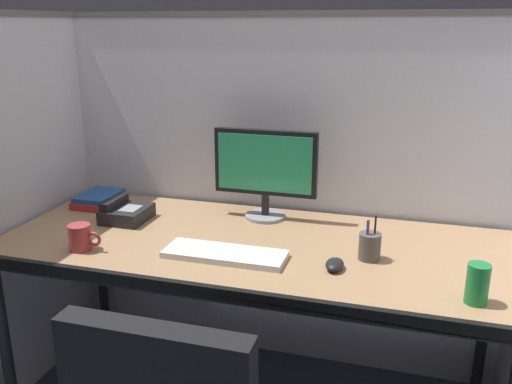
% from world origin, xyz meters
% --- Properties ---
extents(cubicle_partition_rear, '(2.21, 0.06, 1.57)m').
position_xyz_m(cubicle_partition_rear, '(0.00, 0.74, 0.79)').
color(cubicle_partition_rear, silver).
rests_on(cubicle_partition_rear, ground).
extents(cubicle_partition_left, '(0.06, 1.41, 1.57)m').
position_xyz_m(cubicle_partition_left, '(-0.99, 0.20, 0.79)').
color(cubicle_partition_left, silver).
rests_on(cubicle_partition_left, ground).
extents(desk, '(1.90, 0.80, 0.74)m').
position_xyz_m(desk, '(0.00, 0.29, 0.69)').
color(desk, '#997551').
rests_on(desk, ground).
extents(monitor_center, '(0.43, 0.17, 0.37)m').
position_xyz_m(monitor_center, '(-0.02, 0.57, 0.96)').
color(monitor_center, gray).
rests_on(monitor_center, desk).
extents(keyboard_main, '(0.43, 0.15, 0.02)m').
position_xyz_m(keyboard_main, '(-0.05, 0.14, 0.75)').
color(keyboard_main, silver).
rests_on(keyboard_main, desk).
extents(computer_mouse, '(0.06, 0.10, 0.04)m').
position_xyz_m(computer_mouse, '(0.33, 0.15, 0.76)').
color(computer_mouse, black).
rests_on(computer_mouse, desk).
extents(coffee_mug, '(0.13, 0.08, 0.09)m').
position_xyz_m(coffee_mug, '(-0.57, 0.05, 0.79)').
color(coffee_mug, '#993333').
rests_on(coffee_mug, desk).
extents(pen_cup, '(0.08, 0.08, 0.16)m').
position_xyz_m(pen_cup, '(0.43, 0.26, 0.79)').
color(pen_cup, '#4C4742').
rests_on(pen_cup, desk).
extents(book_stack, '(0.16, 0.22, 0.05)m').
position_xyz_m(book_stack, '(-0.80, 0.52, 0.77)').
color(book_stack, '#B22626').
rests_on(book_stack, desk).
extents(soda_can, '(0.07, 0.07, 0.12)m').
position_xyz_m(soda_can, '(0.76, 0.03, 0.80)').
color(soda_can, '#197233').
rests_on(soda_can, desk).
extents(desk_phone, '(0.17, 0.19, 0.09)m').
position_xyz_m(desk_phone, '(-0.57, 0.38, 0.77)').
color(desk_phone, black).
rests_on(desk_phone, desk).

